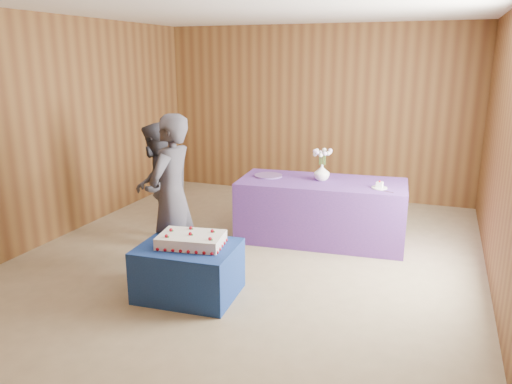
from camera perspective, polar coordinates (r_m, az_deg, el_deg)
The scene contains 13 objects.
ground at distance 5.65m, azimuth -1.00°, elevation -7.74°, with size 6.00×6.00×0.00m, color gray.
room_shell at distance 5.22m, azimuth -1.09°, elevation 10.80°, with size 5.04×6.04×2.72m.
cake_table at distance 4.81m, azimuth -7.72°, elevation -8.88°, with size 0.90×0.70×0.50m, color navy.
serving_table at distance 6.19m, azimuth 7.45°, elevation -2.11°, with size 2.00×0.90×0.75m, color #613086.
sheet_cake at distance 4.71m, azimuth -7.41°, elevation -5.44°, with size 0.67×0.51×0.14m.
vase at distance 6.10m, azimuth 7.53°, elevation 2.24°, with size 0.19×0.19×0.20m, color white.
flower_spray at distance 6.05m, azimuth 7.61°, elevation 4.53°, with size 0.24×0.24×0.18m.
platter at distance 6.27m, azimuth 1.42°, elevation 1.88°, with size 0.35×0.35×0.02m, color #674890.
plate at distance 5.87m, azimuth 13.92°, elevation 0.48°, with size 0.18×0.18×0.01m, color white.
cake_slice at distance 5.86m, azimuth 13.94°, elevation 0.85°, with size 0.08×0.07×0.09m.
knife at distance 5.76m, azimuth 14.28°, elevation 0.13°, with size 0.26×0.02×0.00m, color #B4B4B8.
guest_left at distance 5.16m, azimuth -9.62°, elevation -0.40°, with size 0.61×0.40×1.67m, color #3C3A45.
guest_right at distance 5.97m, azimuth -11.27°, elevation 0.69°, with size 0.72×0.56×1.48m, color #373742.
Camera 1 is at (1.91, -4.84, 2.20)m, focal length 35.00 mm.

